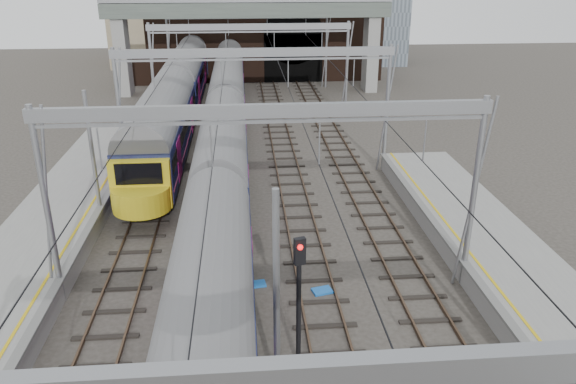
{
  "coord_description": "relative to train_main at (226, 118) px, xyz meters",
  "views": [
    {
      "loc": [
        -0.81,
        -11.77,
        12.59
      ],
      "look_at": [
        1.23,
        12.85,
        2.4
      ],
      "focal_mm": 35.0,
      "sensor_mm": 36.0,
      "label": 1
    }
  ],
  "objects": [
    {
      "name": "signal_near_centre",
      "position": [
        2.78,
        -23.18,
        0.61
      ],
      "size": [
        0.38,
        0.47,
        4.89
      ],
      "rotation": [
        0.0,
        0.0,
        0.28
      ],
      "color": "black",
      "rests_on": "ground"
    },
    {
      "name": "equip_cover_a",
      "position": [
        4.22,
        -18.66,
        -2.42
      ],
      "size": [
        0.91,
        0.74,
        0.09
      ],
      "primitive_type": "cube",
      "rotation": [
        0.0,
        0.0,
        0.24
      ],
      "color": "blue",
      "rests_on": "ground"
    },
    {
      "name": "overhead_line",
      "position": [
        2.0,
        -4.98,
        4.1
      ],
      "size": [
        16.8,
        80.0,
        8.0
      ],
      "color": "gray",
      "rests_on": "ground"
    },
    {
      "name": "retaining_wall",
      "position": [
        3.4,
        25.47,
        1.86
      ],
      "size": [
        28.0,
        2.75,
        9.0
      ],
      "color": "black",
      "rests_on": "ground"
    },
    {
      "name": "overbridge",
      "position": [
        2.0,
        19.53,
        4.8
      ],
      "size": [
        28.0,
        3.0,
        9.25
      ],
      "color": "gray",
      "rests_on": "ground"
    },
    {
      "name": "train_second",
      "position": [
        -4.0,
        23.92,
        0.2
      ],
      "size": [
        3.1,
        71.66,
        5.24
      ],
      "color": "black",
      "rests_on": "ground"
    },
    {
      "name": "equip_cover_b",
      "position": [
        1.56,
        -17.92,
        -2.43
      ],
      "size": [
        0.8,
        0.62,
        0.09
      ],
      "primitive_type": "cube",
      "rotation": [
        0.0,
        0.0,
        0.14
      ],
      "color": "blue",
      "rests_on": "ground"
    },
    {
      "name": "tracks",
      "position": [
        2.0,
        -11.47,
        -2.45
      ],
      "size": [
        14.4,
        80.0,
        0.22
      ],
      "color": "#4C3828",
      "rests_on": "ground"
    },
    {
      "name": "train_main",
      "position": [
        0.0,
        0.0,
        0.0
      ],
      "size": [
        2.77,
        64.05,
        4.78
      ],
      "color": "black",
      "rests_on": "ground"
    }
  ]
}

